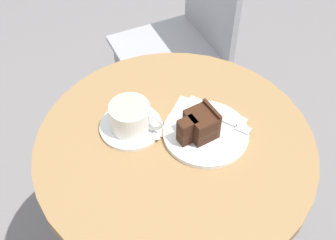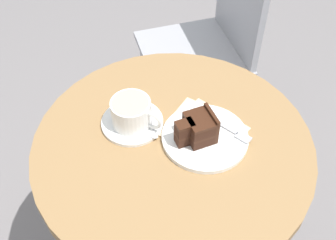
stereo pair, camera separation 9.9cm
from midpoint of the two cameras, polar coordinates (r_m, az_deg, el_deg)
name	(u,v)px [view 2 (the right image)]	position (r m, az deg, el deg)	size (l,w,h in m)	color
cafe_table	(173,172)	(1.10, 3.22, -7.21)	(0.67, 0.67, 0.69)	olive
saucer	(132,122)	(1.04, -2.14, -0.44)	(0.15, 0.15, 0.01)	white
coffee_cup	(132,113)	(1.00, -2.11, 0.86)	(0.13, 0.10, 0.07)	white
teaspoon	(153,127)	(1.02, 0.79, -1.06)	(0.06, 0.09, 0.00)	#B7B7BC
cake_plate	(205,137)	(1.01, 7.84, -2.49)	(0.21, 0.21, 0.01)	white
cake_slice	(198,128)	(0.98, 7.01, -1.30)	(0.10, 0.10, 0.07)	#381E14
fork	(230,130)	(1.02, 11.13, -1.48)	(0.15, 0.05, 0.00)	#B7B7BC
napkin	(202,129)	(1.03, 7.36, -1.42)	(0.20, 0.19, 0.00)	beige
cafe_chair	(216,27)	(1.63, 8.33, 12.23)	(0.54, 0.54, 0.91)	#9E9EA3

